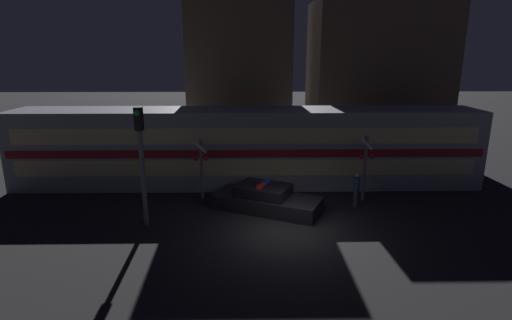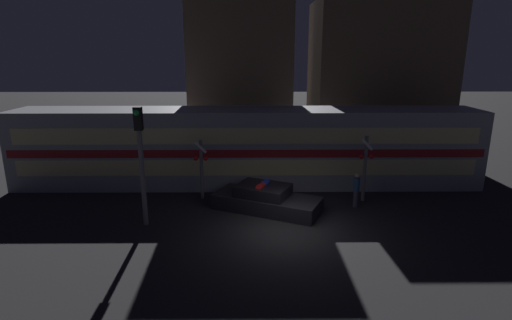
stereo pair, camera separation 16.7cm
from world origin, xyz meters
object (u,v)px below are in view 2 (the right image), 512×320
object	(u,v)px
police_car	(266,200)
traffic_light_corner	(141,155)
train	(247,147)
pedestrian	(356,190)
crossing_signal_near	(365,166)

from	to	relation	value
police_car	traffic_light_corner	bearing A→B (deg)	-137.82
train	traffic_light_corner	xyz separation A→B (m)	(-4.07, -5.35, 0.92)
train	pedestrian	distance (m)	6.19
police_car	pedestrian	size ratio (longest dim) A/B	3.17
police_car	pedestrian	distance (m)	4.13
pedestrian	traffic_light_corner	size ratio (longest dim) A/B	0.33
traffic_light_corner	crossing_signal_near	bearing A→B (deg)	15.52
pedestrian	train	bearing A→B (deg)	145.11
pedestrian	traffic_light_corner	distance (m)	9.48
pedestrian	traffic_light_corner	xyz separation A→B (m)	(-9.06, -1.88, 2.10)
crossing_signal_near	police_car	bearing A→B (deg)	-166.47
train	pedestrian	world-z (taller)	train
crossing_signal_near	pedestrian	bearing A→B (deg)	-125.01
train	pedestrian	bearing A→B (deg)	-34.89
police_car	crossing_signal_near	size ratio (longest dim) A/B	1.62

